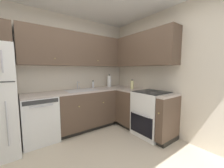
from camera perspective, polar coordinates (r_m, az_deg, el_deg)
wall_back at (r=3.24m, az=-21.16°, el=4.42°), size 3.51×0.05×2.60m
wall_right at (r=2.97m, az=23.99°, el=4.19°), size 0.05×3.35×2.60m
dishwasher at (r=2.97m, az=-28.67°, el=-12.93°), size 0.60×0.63×0.88m
lower_cabinets_back at (r=3.23m, az=-11.19°, el=-10.74°), size 1.32×0.62×0.88m
countertop_back at (r=3.12m, az=-11.38°, el=-2.78°), size 2.52×0.60×0.03m
lower_cabinets_right at (r=3.17m, az=11.42°, el=-11.03°), size 0.62×1.28×0.88m
countertop_right at (r=3.07m, az=11.57°, el=-2.94°), size 0.60×1.28×0.03m
oven_range at (r=2.97m, az=16.60°, el=-11.91°), size 0.68×0.62×1.06m
upper_cabinets_back at (r=3.19m, az=-15.53°, el=14.07°), size 2.20×0.34×0.73m
upper_cabinets_right at (r=3.27m, az=11.54°, el=13.94°), size 0.32×1.83×0.73m
sink at (r=3.05m, az=-13.04°, el=-3.45°), size 0.66×0.40×0.10m
faucet at (r=3.22m, az=-14.46°, el=-0.25°), size 0.07×0.16×0.18m
soap_bottle at (r=3.40m, az=-8.16°, el=-0.26°), size 0.05×0.05×0.19m
paper_towel_roll at (r=3.63m, az=-1.23°, el=1.22°), size 0.11×0.11×0.36m
oil_bottle at (r=3.21m, az=8.63°, el=-0.29°), size 0.08×0.08×0.23m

